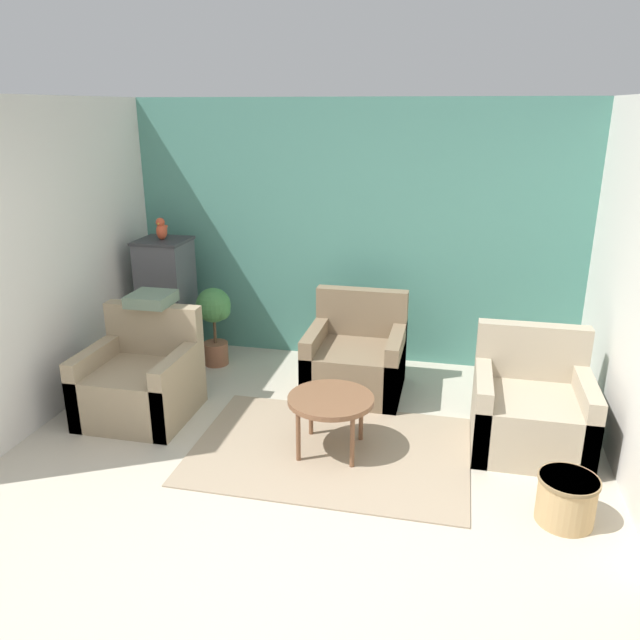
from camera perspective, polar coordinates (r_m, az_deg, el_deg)
name	(u,v)px	position (r m, az deg, el deg)	size (l,w,h in m)	color
ground_plane	(266,537)	(4.13, -4.94, -19.19)	(20.00, 20.00, 0.00)	beige
wall_back_accent	(354,234)	(6.38, 3.10, 7.83)	(4.66, 0.06, 2.63)	#4C897A
wall_left	(59,258)	(5.82, -22.74, 5.29)	(0.06, 3.06, 2.63)	silver
wall_right	(637,290)	(4.94, 27.02, 2.43)	(0.06, 3.06, 2.63)	silver
area_rug	(330,450)	(4.97, 0.96, -11.78)	(2.13, 1.49, 0.01)	gray
coffee_table	(331,403)	(4.77, 0.99, -7.55)	(0.66, 0.66, 0.46)	brown
armchair_left	(141,383)	(5.60, -16.04, -5.54)	(0.87, 0.84, 0.91)	#9E896B
armchair_right	(530,411)	(5.17, 18.68, -7.92)	(0.87, 0.84, 0.91)	tan
armchair_middle	(356,361)	(5.83, 3.29, -3.78)	(0.87, 0.84, 0.91)	#7A664C
birdcage	(168,301)	(6.64, -13.77, 1.68)	(0.53, 0.53, 1.28)	#353539
parrot	(162,229)	(6.47, -14.28, 8.04)	(0.10, 0.19, 0.22)	#D14C2D
potted_plant	(214,316)	(6.43, -9.70, 0.37)	(0.39, 0.35, 0.82)	brown
wicker_basket	(566,498)	(4.44, 21.61, -14.90)	(0.38, 0.38, 0.32)	tan
throw_pillow	(151,299)	(5.62, -15.17, 1.88)	(0.36, 0.36, 0.10)	slate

